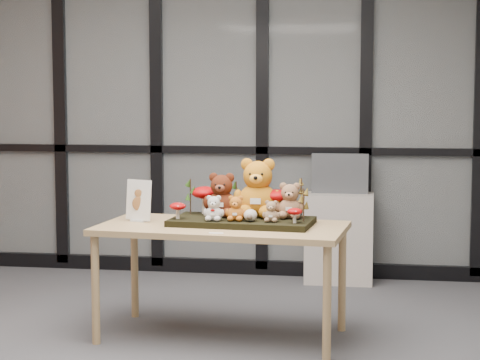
% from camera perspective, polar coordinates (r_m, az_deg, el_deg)
% --- Properties ---
extents(room_shell, '(5.00, 5.00, 5.00)m').
position_cam_1_polar(room_shell, '(4.87, -7.71, 7.40)').
color(room_shell, '#B5B2AB').
rests_on(room_shell, floor).
extents(glass_partition, '(4.90, 0.06, 2.78)m').
position_cam_1_polar(glass_partition, '(7.27, -2.05, 4.89)').
color(glass_partition, '#2D383F').
rests_on(glass_partition, floor).
extents(display_table, '(1.58, 0.89, 0.71)m').
position_cam_1_polar(display_table, '(5.41, -1.19, -3.68)').
color(display_table, tan).
rests_on(display_table, floor).
extents(diorama_tray, '(0.91, 0.51, 0.04)m').
position_cam_1_polar(diorama_tray, '(5.42, 0.13, -2.74)').
color(diorama_tray, black).
rests_on(diorama_tray, display_table).
extents(bear_pooh_yellow, '(0.33, 0.31, 0.41)m').
position_cam_1_polar(bear_pooh_yellow, '(5.48, 1.18, -0.31)').
color(bear_pooh_yellow, '#C67616').
rests_on(bear_pooh_yellow, diorama_tray).
extents(bear_brown_medium, '(0.25, 0.23, 0.30)m').
position_cam_1_polar(bear_brown_medium, '(5.50, -1.21, -0.82)').
color(bear_brown_medium, '#4E1D0D').
rests_on(bear_brown_medium, diorama_tray).
extents(bear_tan_back, '(0.20, 0.19, 0.25)m').
position_cam_1_polar(bear_tan_back, '(5.43, 3.29, -1.23)').
color(bear_tan_back, '#926544').
rests_on(bear_tan_back, diorama_tray).
extents(bear_small_yellow, '(0.14, 0.13, 0.17)m').
position_cam_1_polar(bear_small_yellow, '(5.32, -0.27, -1.78)').
color(bear_small_yellow, '#BD621A').
rests_on(bear_small_yellow, diorama_tray).
extents(bear_white_bow, '(0.14, 0.13, 0.17)m').
position_cam_1_polar(bear_white_bow, '(5.33, -1.72, -1.76)').
color(bear_white_bow, silver).
rests_on(bear_white_bow, diorama_tray).
extents(bear_beige_small, '(0.12, 0.11, 0.14)m').
position_cam_1_polar(bear_beige_small, '(5.28, 2.07, -1.98)').
color(bear_beige_small, '#967251').
rests_on(bear_beige_small, diorama_tray).
extents(plush_cream_hedgehog, '(0.07, 0.06, 0.08)m').
position_cam_1_polar(plush_cream_hedgehog, '(5.30, 0.69, -2.29)').
color(plush_cream_hedgehog, beige).
rests_on(plush_cream_hedgehog, diorama_tray).
extents(mushroom_back_left, '(0.18, 0.18, 0.19)m').
position_cam_1_polar(mushroom_back_left, '(5.63, -2.31, -1.23)').
color(mushroom_back_left, '#9F0506').
rests_on(mushroom_back_left, diorama_tray).
extents(mushroom_back_right, '(0.17, 0.17, 0.19)m').
position_cam_1_polar(mushroom_back_right, '(5.49, 2.38, -1.43)').
color(mushroom_back_right, '#9F0506').
rests_on(mushroom_back_right, diorama_tray).
extents(mushroom_front_left, '(0.10, 0.10, 0.11)m').
position_cam_1_polar(mushroom_front_left, '(5.42, -4.11, -1.97)').
color(mushroom_front_left, '#9F0506').
rests_on(mushroom_front_left, diorama_tray).
extents(mushroom_front_right, '(0.09, 0.09, 0.10)m').
position_cam_1_polar(mushroom_front_right, '(5.24, 3.61, -2.29)').
color(mushroom_front_right, '#9F0506').
rests_on(mushroom_front_right, diorama_tray).
extents(sprig_green_far_left, '(0.05, 0.05, 0.23)m').
position_cam_1_polar(sprig_green_far_left, '(5.61, -3.27, -1.08)').
color(sprig_green_far_left, '#11360C').
rests_on(sprig_green_far_left, diorama_tray).
extents(sprig_green_mid_left, '(0.05, 0.05, 0.25)m').
position_cam_1_polar(sprig_green_mid_left, '(5.62, -1.77, -0.97)').
color(sprig_green_mid_left, '#11360C').
rests_on(sprig_green_mid_left, diorama_tray).
extents(sprig_dry_far_right, '(0.05, 0.05, 0.25)m').
position_cam_1_polar(sprig_dry_far_right, '(5.42, 4.05, -1.20)').
color(sprig_dry_far_right, brown).
rests_on(sprig_dry_far_right, diorama_tray).
extents(sprig_dry_mid_right, '(0.05, 0.05, 0.20)m').
position_cam_1_polar(sprig_dry_mid_right, '(5.31, 4.20, -1.63)').
color(sprig_dry_mid_right, brown).
rests_on(sprig_dry_mid_right, diorama_tray).
extents(sprig_green_centre, '(0.05, 0.05, 0.21)m').
position_cam_1_polar(sprig_green_centre, '(5.59, -0.24, -1.18)').
color(sprig_green_centre, '#11360C').
rests_on(sprig_green_centre, diorama_tray).
extents(sign_holder, '(0.19, 0.10, 0.27)m').
position_cam_1_polar(sign_holder, '(5.57, -6.67, -1.48)').
color(sign_holder, silver).
rests_on(sign_holder, display_table).
extents(label_card, '(0.09, 0.03, 0.00)m').
position_cam_1_polar(label_card, '(5.10, -1.58, -3.51)').
color(label_card, white).
rests_on(label_card, display_table).
extents(cabinet, '(0.54, 0.32, 0.72)m').
position_cam_1_polar(cabinet, '(7.05, 6.52, -3.81)').
color(cabinet, '#B3A9A0').
rests_on(cabinet, floor).
extents(monitor, '(0.45, 0.05, 0.32)m').
position_cam_1_polar(monitor, '(6.99, 6.58, 0.42)').
color(monitor, '#4D5055').
rests_on(monitor, cabinet).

